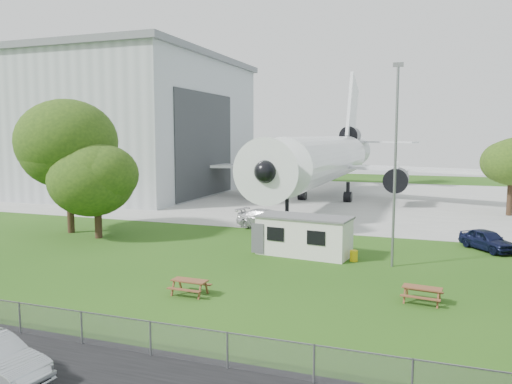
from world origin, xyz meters
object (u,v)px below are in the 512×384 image
(picnic_west, at_px, (190,295))
(picnic_east, at_px, (422,303))
(airliner, at_px, (327,157))
(hangar, at_px, (83,125))
(site_cabin, at_px, (304,235))

(picnic_west, xyz_separation_m, picnic_east, (10.95, 2.63, 0.00))
(airliner, xyz_separation_m, picnic_east, (12.07, -36.01, -5.27))
(hangar, distance_m, picnic_east, 60.86)
(picnic_east, bearing_deg, airliner, 115.43)
(airliner, height_order, site_cabin, airliner)
(site_cabin, bearing_deg, picnic_east, -44.17)
(hangar, bearing_deg, site_cabin, -35.42)
(hangar, xyz_separation_m, picnic_west, (37.09, -38.79, -9.41))
(airliner, relative_size, site_cabin, 6.93)
(airliner, height_order, picnic_west, airliner)
(picnic_west, relative_size, picnic_east, 1.00)
(hangar, xyz_separation_m, site_cabin, (40.40, -28.73, -8.09))
(site_cabin, height_order, picnic_east, site_cabin)
(hangar, xyz_separation_m, airliner, (35.97, -0.14, -4.14))
(hangar, relative_size, picnic_east, 23.89)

